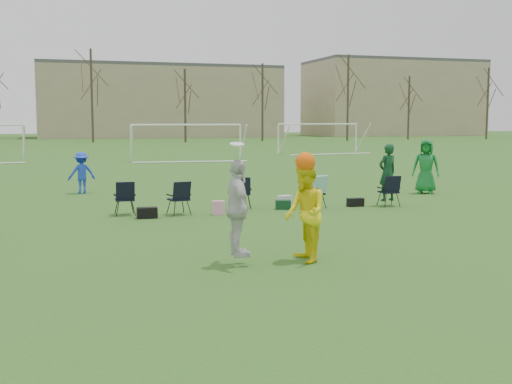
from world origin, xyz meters
name	(u,v)px	position (x,y,z in m)	size (l,w,h in m)	color
ground	(315,273)	(0.00, 0.00, 0.00)	(260.00, 260.00, 0.00)	#32591C
fielder_blue	(82,173)	(-3.45, 14.09, 0.77)	(0.99, 0.57, 1.53)	blue
fielder_green_far	(426,166)	(8.68, 10.35, 1.00)	(0.98, 0.64, 2.00)	#13702D
center_contest	(279,210)	(-0.35, 0.92, 1.02)	(1.90, 1.06, 2.29)	silver
sideline_setup	(283,190)	(2.22, 7.90, 0.57)	(8.81, 1.80, 1.96)	#103C20
goal_mid	(187,132)	(4.00, 32.00, 1.92)	(7.40, 0.63, 2.46)	white
goal_right	(318,130)	(16.00, 38.00, 1.92)	(7.35, 1.14, 2.46)	white
tree_line	(95,100)	(0.24, 69.85, 5.09)	(110.28, 3.28, 11.40)	#382B21
building_row	(127,100)	(6.73, 96.00, 5.99)	(126.00, 16.00, 13.00)	tan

